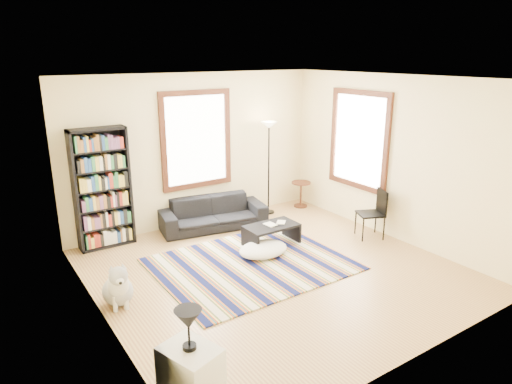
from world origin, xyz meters
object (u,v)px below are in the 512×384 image
folding_chair (370,214)px  side_table (301,194)px  bookshelf (102,189)px  dog (117,283)px  floor_cushion (263,249)px  coffee_table (271,235)px  sofa (213,213)px  white_cabinet (191,383)px  floor_lamp (269,168)px

folding_chair → side_table: bearing=113.4°
bookshelf → folding_chair: 4.57m
dog → floor_cushion: bearing=12.7°
coffee_table → floor_cushion: 0.44m
bookshelf → dog: bookshelf is taller
sofa → bookshelf: bookshelf is taller
folding_chair → white_cabinet: (-4.45, -2.03, -0.08)m
floor_cushion → dog: 2.42m
bookshelf → floor_lamp: 3.22m
sofa → floor_lamp: (1.33, 0.10, 0.65)m
coffee_table → side_table: side_table is taller
coffee_table → floor_lamp: (0.90, 1.36, 0.75)m
dog → floor_lamp: bearing=34.7°
floor_cushion → floor_lamp: bearing=52.5°
coffee_table → sofa: bearing=108.9°
side_table → bookshelf: bearing=176.7°
dog → sofa: bearing=44.7°
floor_cushion → folding_chair: folding_chair is taller
coffee_table → dog: size_ratio=1.48×
folding_chair → white_cabinet: 4.89m
sofa → folding_chair: size_ratio=2.25×
bookshelf → coffee_table: 2.89m
floor_lamp → folding_chair: floor_lamp is taller
bookshelf → floor_cushion: 2.81m
coffee_table → folding_chair: size_ratio=1.05×
floor_lamp → side_table: size_ratio=3.44×
side_table → folding_chair: bearing=-91.5°
bookshelf → floor_lamp: bookshelf is taller
sofa → floor_lamp: size_ratio=1.04×
coffee_table → side_table: 2.14m
coffee_table → dog: 2.79m
floor_cushion → dog: bearing=-175.8°
floor_lamp → dog: bearing=-153.8°
floor_cushion → floor_lamp: 2.21m
sofa → floor_cushion: 1.54m
floor_lamp → side_table: (0.79, -0.06, -0.66)m
sofa → dog: 2.88m
floor_lamp → sofa: bearing=-175.7°
floor_cushion → white_cabinet: white_cabinet is taller
dog → folding_chair: bearing=5.5°
bookshelf → floor_cushion: (1.97, -1.79, -0.90)m
bookshelf → coffee_table: bearing=-33.5°
floor_cushion → folding_chair: bearing=-11.6°
sofa → floor_lamp: bearing=14.8°
bookshelf → floor_cushion: bookshelf is taller
sofa → floor_cushion: size_ratio=2.34×
floor_lamp → white_cabinet: bearing=-132.3°
floor_lamp → folding_chair: size_ratio=2.16×
sofa → coffee_table: (0.43, -1.26, -0.10)m
white_cabinet → side_table: bearing=24.0°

